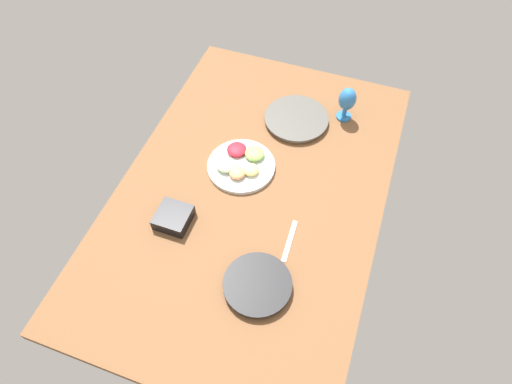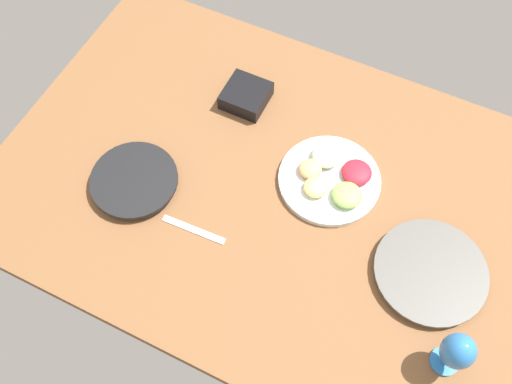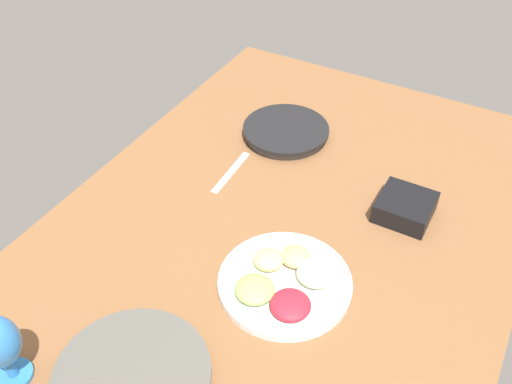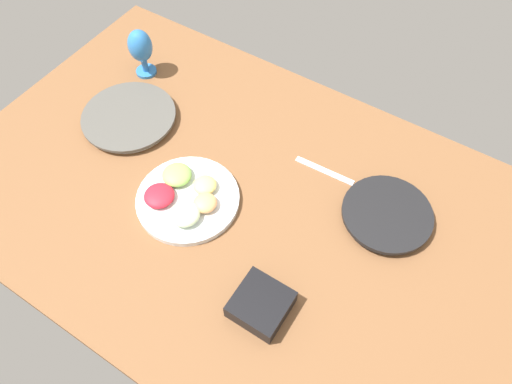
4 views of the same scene
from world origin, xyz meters
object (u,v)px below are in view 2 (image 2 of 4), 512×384
at_px(dinner_plate_left, 430,272).
at_px(fruit_platter, 331,178).
at_px(hurricane_glass_blue, 457,352).
at_px(dinner_plate_right, 135,181).
at_px(square_bowl_black, 246,95).

distance_m(dinner_plate_left, fruit_platter, 0.36).
bearing_deg(fruit_platter, hurricane_glass_blue, 141.51).
distance_m(dinner_plate_right, square_bowl_black, 0.42).
relative_size(dinner_plate_right, fruit_platter, 0.85).
xyz_separation_m(dinner_plate_left, dinner_plate_right, (0.81, 0.10, 0.00)).
bearing_deg(hurricane_glass_blue, dinner_plate_left, -63.61).
distance_m(fruit_platter, hurricane_glass_blue, 0.55).
relative_size(hurricane_glass_blue, square_bowl_black, 1.31).
height_order(dinner_plate_left, square_bowl_black, square_bowl_black).
distance_m(fruit_platter, square_bowl_black, 0.37).
distance_m(dinner_plate_left, dinner_plate_right, 0.82).
relative_size(fruit_platter, hurricane_glass_blue, 1.72).
bearing_deg(fruit_platter, dinner_plate_right, 26.65).
height_order(dinner_plate_left, fruit_platter, fruit_platter).
relative_size(dinner_plate_left, hurricane_glass_blue, 1.75).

